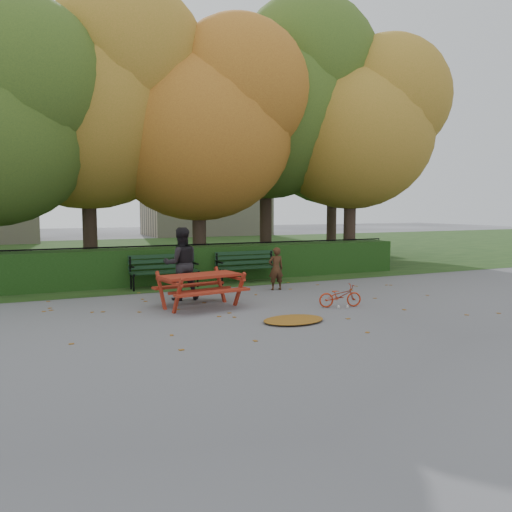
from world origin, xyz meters
name	(u,v)px	position (x,y,z in m)	size (l,w,h in m)	color
ground	(268,309)	(0.00, 0.00, 0.00)	(90.00, 90.00, 0.00)	slate
grass_strip	(138,253)	(0.00, 14.00, 0.01)	(90.00, 90.00, 0.00)	#183412
building_right	(205,157)	(8.00, 28.00, 6.00)	(9.00, 6.00, 12.00)	#B0A68D
hedge	(201,264)	(0.00, 4.50, 0.50)	(13.00, 0.90, 1.00)	black
iron_fence	(193,260)	(0.00, 5.30, 0.54)	(14.00, 0.04, 1.02)	black
tree_b	(99,99)	(-2.44, 6.75, 5.40)	(6.72, 6.40, 8.79)	#32231C
tree_c	(211,122)	(0.83, 5.96, 4.82)	(6.30, 6.00, 8.00)	#32231C
tree_d	(279,100)	(3.88, 7.23, 5.98)	(7.14, 6.80, 9.58)	#32231C
tree_e	(363,125)	(6.52, 5.77, 5.08)	(6.09, 5.80, 8.16)	#32231C
tree_g	(342,134)	(8.33, 9.76, 5.37)	(6.30, 6.00, 8.55)	#32231C
bench_left	(164,268)	(-1.30, 3.70, 0.52)	(1.80, 0.57, 0.88)	black
bench_right	(247,264)	(1.10, 3.70, 0.52)	(1.80, 0.57, 0.88)	black
picnic_table	(200,282)	(-1.22, 0.79, 0.55)	(1.86, 1.60, 0.81)	maroon
leaf_pile	(294,320)	(-0.06, -1.23, 0.04)	(1.19, 0.83, 0.08)	brown
leaf_scatter	(262,307)	(0.00, 0.30, 0.01)	(9.00, 5.70, 0.01)	brown
child	(276,269)	(1.27, 2.17, 0.55)	(0.40, 0.27, 1.11)	#3A2112
adult	(181,264)	(-1.35, 1.83, 0.84)	(0.82, 0.64, 1.68)	black
bicycle	(340,296)	(1.52, -0.41, 0.24)	(0.33, 0.93, 0.49)	#A5290F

